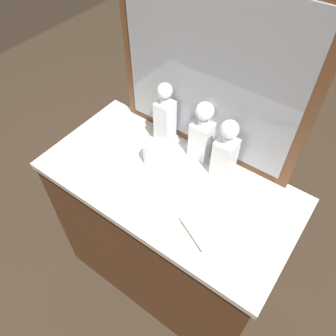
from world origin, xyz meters
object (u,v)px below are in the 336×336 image
crystal_decanter_far_right (165,120)px  silver_brush_center (197,232)px  crystal_tumbler_left (153,154)px  crystal_decanter_right (202,135)px  crystal_decanter_left (225,154)px

crystal_decanter_far_right → silver_brush_center: bearing=-40.5°
crystal_decanter_far_right → silver_brush_center: size_ratio=1.87×
crystal_decanter_far_right → crystal_tumbler_left: crystal_decanter_far_right is taller
crystal_decanter_right → crystal_tumbler_left: (-0.14, -0.16, -0.06)m
crystal_decanter_far_right → crystal_decanter_right: bearing=6.7°
crystal_tumbler_left → crystal_decanter_left: bearing=23.8°
crystal_decanter_left → crystal_tumbler_left: 0.31m
crystal_decanter_left → silver_brush_center: size_ratio=1.72×
crystal_decanter_right → crystal_decanter_left: 0.14m
crystal_decanter_left → silver_brush_center: crystal_decanter_left is taller
crystal_decanter_right → silver_brush_center: 0.42m
crystal_decanter_far_right → silver_brush_center: crystal_decanter_far_right is taller
crystal_decanter_right → crystal_decanter_left: size_ratio=1.00×
crystal_decanter_right → crystal_decanter_far_right: (-0.18, -0.02, 0.01)m
crystal_tumbler_left → silver_brush_center: 0.40m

